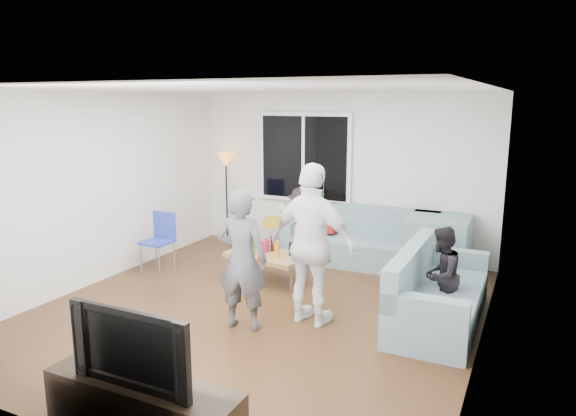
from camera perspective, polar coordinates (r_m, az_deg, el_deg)
The scene contains 32 objects.
floor at distance 6.48m, azimuth -3.15°, elevation -11.10°, with size 5.00×5.50×0.04m, color #56351C.
ceiling at distance 5.97m, azimuth -3.44°, elevation 12.95°, with size 5.00×5.50×0.04m, color white.
wall_back at distance 8.58m, azimuth 5.68°, elevation 3.69°, with size 5.00×0.04×2.60m, color silver.
wall_front at distance 3.97m, azimuth -23.08°, elevation -6.66°, with size 5.00×0.04×2.60m, color silver.
wall_left at distance 7.62m, azimuth -20.15°, elevation 2.01°, with size 0.04×5.50×2.60m, color silver.
wall_right at distance 5.37m, azimuth 20.99°, elevation -1.87°, with size 0.04×5.50×2.60m, color silver.
window_frame at distance 8.70m, azimuth 1.81°, elevation 5.51°, with size 1.62×0.06×1.47m, color white.
window_glass at distance 8.66m, azimuth 1.70°, elevation 5.49°, with size 1.50×0.02×1.35m, color black.
window_mullion at distance 8.65m, azimuth 1.67°, elevation 5.48°, with size 0.05×0.03×1.35m, color white.
radiator at distance 8.88m, azimuth 1.65°, elevation -2.49°, with size 1.30×0.12×0.62m, color silver.
potted_plant at distance 8.64m, azimuth 3.34°, elevation 0.51°, with size 0.21×0.17×0.39m, color #2B6628.
vase at distance 8.93m, azimuth -0.64°, elevation 0.14°, with size 0.15×0.15×0.15m, color white.
sofa_back_section at distance 8.13m, azimuth 7.74°, elevation -3.11°, with size 2.30×0.85×0.85m, color slate, non-canonical shape.
sofa_right_section at distance 6.21m, azimuth 16.23°, elevation -8.18°, with size 0.85×2.00×0.85m, color slate, non-canonical shape.
sofa_corner at distance 7.86m, azimuth 16.00°, elevation -3.97°, with size 0.85×0.85×0.85m, color slate.
cushion_yellow at distance 8.61m, azimuth -1.20°, elevation -1.58°, with size 0.38×0.32×0.14m, color gold.
cushion_red at distance 8.34m, azimuth 4.21°, elevation -2.04°, with size 0.36×0.30×0.13m, color maroon.
coffee_table at distance 7.34m, azimuth -2.33°, elevation -6.47°, with size 1.10×0.60×0.40m, color #A2864E.
pitcher at distance 7.35m, azimuth -2.71°, elevation -4.13°, with size 0.17×0.17×0.17m, color maroon.
side_chair at distance 7.94m, azimuth -14.05°, elevation -3.68°, with size 0.40×0.40×0.86m, color #263AA7, non-canonical shape.
floor_lamp at distance 9.38m, azimuth -6.68°, elevation 1.13°, with size 0.32×0.32×1.56m, color orange, non-canonical shape.
player_left at distance 5.74m, azimuth -5.02°, elevation -5.63°, with size 0.57×0.37×1.56m, color #45454A.
player_right at distance 5.81m, azimuth 2.70°, elevation -4.05°, with size 1.07×0.44×1.82m, color white.
spectator_right at distance 6.16m, azimuth 16.28°, elevation -7.05°, with size 0.54×0.42×1.12m, color black.
spectator_back at distance 8.47m, azimuth 1.34°, elevation -1.50°, with size 0.71×0.41×1.11m, color black.
tv_console at distance 4.34m, azimuth -15.48°, elevation -20.24°, with size 1.60×0.40×0.44m, color #2E2117.
television at distance 4.10m, azimuth -15.89°, elevation -14.02°, with size 1.05×0.14×0.60m, color black.
bottle_d at distance 7.06m, azimuth -1.22°, elevation -4.51°, with size 0.07×0.07×0.23m, color orange.
bottle_b at distance 7.19m, azimuth -3.90°, elevation -4.12°, with size 0.08×0.08×0.26m, color #257916.
bottle_c at distance 7.38m, azimuth -1.65°, elevation -3.89°, with size 0.07×0.07×0.21m, color black.
bottle_e at distance 7.17m, azimuth 0.35°, elevation -4.47°, with size 0.07×0.07×0.18m, color black.
bottle_a at distance 7.44m, azimuth -4.02°, elevation -3.73°, with size 0.07×0.07×0.22m, color orange.
Camera 1 is at (2.89, -5.22, 2.49)m, focal length 32.72 mm.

